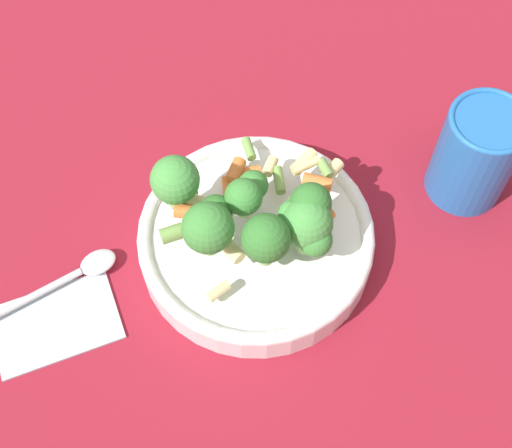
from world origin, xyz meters
name	(u,v)px	position (x,y,z in m)	size (l,w,h in m)	color
ground_plane	(256,249)	(0.00, 0.00, 0.00)	(3.00, 3.00, 0.00)	maroon
bowl	(256,239)	(0.00, 0.00, 0.02)	(0.23, 0.23, 0.04)	white
pasta_salad	(255,213)	(0.00, 0.01, 0.09)	(0.18, 0.17, 0.09)	#8CB766
cup	(476,153)	(-0.22, -0.06, 0.06)	(0.08, 0.08, 0.11)	#2366B2
napkin	(55,323)	(0.20, 0.06, 0.00)	(0.13, 0.11, 0.01)	#B2BCC6
spoon	(60,282)	(0.19, 0.03, 0.01)	(0.17, 0.10, 0.01)	silver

